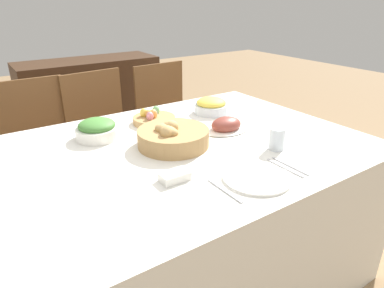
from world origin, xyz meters
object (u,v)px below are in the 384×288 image
(chair_far_left, at_px, (41,148))
(ham_platter, at_px, (226,126))
(chair_far_right, at_px, (170,121))
(butter_dish, at_px, (175,176))
(pineapple_bowl, at_px, (211,106))
(dinner_plate, at_px, (257,178))
(spoon, at_px, (290,166))
(egg_basket, at_px, (154,118))
(sideboard, at_px, (93,108))
(fork, at_px, (224,191))
(green_salad_bowl, at_px, (97,129))
(knife, at_px, (285,168))
(drinking_cup, at_px, (277,139))
(chair_far_center, at_px, (105,135))
(bread_basket, at_px, (173,137))

(chair_far_left, height_order, ham_platter, chair_far_left)
(chair_far_right, height_order, butter_dish, chair_far_right)
(pineapple_bowl, xyz_separation_m, dinner_plate, (-0.33, -0.71, -0.04))
(spoon, bearing_deg, ham_platter, 84.72)
(egg_basket, height_order, butter_dish, egg_basket)
(sideboard, distance_m, butter_dish, 2.10)
(chair_far_left, height_order, butter_dish, chair_far_left)
(ham_platter, height_order, fork, ham_platter)
(green_salad_bowl, bearing_deg, chair_far_left, 104.35)
(spoon, bearing_deg, butter_dish, 159.57)
(egg_basket, height_order, dinner_plate, egg_basket)
(egg_basket, relative_size, knife, 1.21)
(ham_platter, xyz_separation_m, green_salad_bowl, (-0.57, 0.26, 0.02))
(fork, bearing_deg, egg_basket, 80.60)
(knife, bearing_deg, pineapple_bowl, 76.28)
(egg_basket, bearing_deg, chair_far_right, 53.42)
(ham_platter, distance_m, pineapple_bowl, 0.28)
(chair_far_right, bearing_deg, chair_far_left, 175.72)
(sideboard, height_order, pineapple_bowl, sideboard)
(chair_far_right, distance_m, drinking_cup, 1.24)
(chair_far_left, height_order, fork, chair_far_left)
(chair_far_left, bearing_deg, spoon, -63.19)
(ham_platter, height_order, spoon, ham_platter)
(sideboard, distance_m, drinking_cup, 2.09)
(knife, bearing_deg, spoon, 0.08)
(chair_far_center, height_order, green_salad_bowl, chair_far_center)
(pineapple_bowl, bearing_deg, egg_basket, 174.30)
(chair_far_right, distance_m, sideboard, 0.91)
(chair_far_center, relative_size, egg_basket, 4.12)
(chair_far_right, xyz_separation_m, drinking_cup, (-0.15, -1.19, 0.30))
(egg_basket, height_order, green_salad_bowl, green_salad_bowl)
(spoon, distance_m, drinking_cup, 0.17)
(butter_dish, bearing_deg, sideboard, 79.99)
(chair_far_left, relative_size, dinner_plate, 3.62)
(bread_basket, relative_size, butter_dish, 2.96)
(chair_far_left, relative_size, egg_basket, 4.12)
(spoon, bearing_deg, chair_far_right, 80.07)
(chair_far_left, distance_m, sideboard, 1.06)
(sideboard, xyz_separation_m, dinner_plate, (-0.11, -2.20, 0.32))
(chair_far_center, xyz_separation_m, pineapple_bowl, (0.42, -0.63, 0.29))
(bread_basket, bearing_deg, fork, -96.98)
(sideboard, relative_size, fork, 6.43)
(chair_far_left, distance_m, green_salad_bowl, 0.72)
(egg_basket, bearing_deg, bread_basket, -102.82)
(chair_far_left, distance_m, fork, 1.41)
(chair_far_center, relative_size, green_salad_bowl, 4.52)
(sideboard, height_order, knife, sideboard)
(spoon, bearing_deg, egg_basket, 105.41)
(ham_platter, distance_m, drinking_cup, 0.30)
(butter_dish, bearing_deg, chair_far_center, 82.36)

